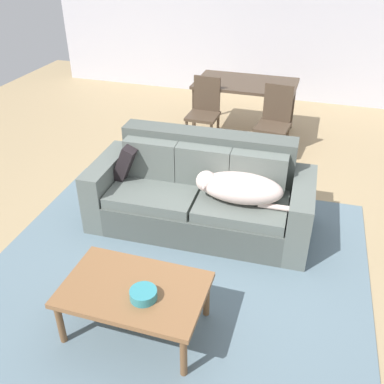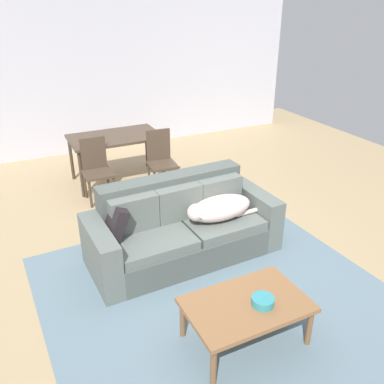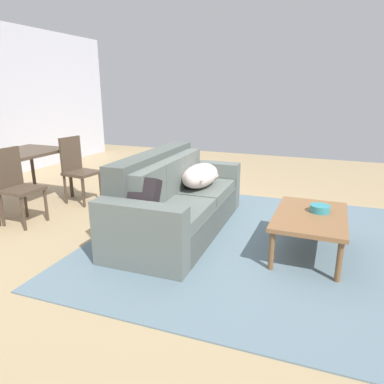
# 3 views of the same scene
# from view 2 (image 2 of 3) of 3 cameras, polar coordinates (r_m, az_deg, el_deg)

# --- Properties ---
(ground_plane) EXTENTS (10.00, 10.00, 0.00)m
(ground_plane) POSITION_cam_2_polar(r_m,az_deg,el_deg) (4.94, 0.28, -7.78)
(ground_plane) COLOR tan
(back_partition) EXTENTS (8.00, 0.12, 2.70)m
(back_partition) POSITION_cam_2_polar(r_m,az_deg,el_deg) (8.03, -12.91, 15.21)
(back_partition) COLOR silver
(back_partition) RESTS_ON ground
(area_rug) EXTENTS (3.38, 3.36, 0.01)m
(area_rug) POSITION_cam_2_polar(r_m,az_deg,el_deg) (4.22, 3.92, -14.50)
(area_rug) COLOR slate
(area_rug) RESTS_ON ground
(couch) EXTENTS (2.15, 0.95, 0.89)m
(couch) POSITION_cam_2_polar(r_m,az_deg,el_deg) (4.68, -1.44, -4.97)
(couch) COLOR #4D5450
(couch) RESTS_ON ground
(dog_on_left_cushion) EXTENTS (0.93, 0.40, 0.26)m
(dog_on_left_cushion) POSITION_cam_2_polar(r_m,az_deg,el_deg) (4.61, 3.68, -2.28)
(dog_on_left_cushion) COLOR beige
(dog_on_left_cushion) RESTS_ON couch
(throw_pillow_by_left_arm) EXTENTS (0.26, 0.38, 0.39)m
(throw_pillow_by_left_arm) POSITION_cam_2_polar(r_m,az_deg,el_deg) (4.35, -10.73, -4.02)
(throw_pillow_by_left_arm) COLOR black
(throw_pillow_by_left_arm) RESTS_ON couch
(coffee_table) EXTENTS (1.02, 0.66, 0.41)m
(coffee_table) POSITION_cam_2_polar(r_m,az_deg,el_deg) (3.60, 7.53, -15.50)
(coffee_table) COLOR #8C5F39
(coffee_table) RESTS_ON ground
(bowl_on_coffee_table) EXTENTS (0.19, 0.19, 0.07)m
(bowl_on_coffee_table) POSITION_cam_2_polar(r_m,az_deg,el_deg) (3.55, 9.76, -14.65)
(bowl_on_coffee_table) COLOR teal
(bowl_on_coffee_table) RESTS_ON coffee_table
(dining_table) EXTENTS (1.38, 0.83, 0.75)m
(dining_table) POSITION_cam_2_polar(r_m,az_deg,el_deg) (6.57, -10.59, 7.06)
(dining_table) COLOR #4A3A2C
(dining_table) RESTS_ON ground
(dining_chair_near_left) EXTENTS (0.41, 0.41, 0.91)m
(dining_chair_near_left) POSITION_cam_2_polar(r_m,az_deg,el_deg) (6.06, -13.10, 3.37)
(dining_chair_near_left) COLOR #4A3A2C
(dining_chair_near_left) RESTS_ON ground
(dining_chair_near_right) EXTENTS (0.44, 0.44, 0.92)m
(dining_chair_near_right) POSITION_cam_2_polar(r_m,az_deg,el_deg) (6.21, -4.35, 4.65)
(dining_chair_near_right) COLOR #4A3A2C
(dining_chair_near_right) RESTS_ON ground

